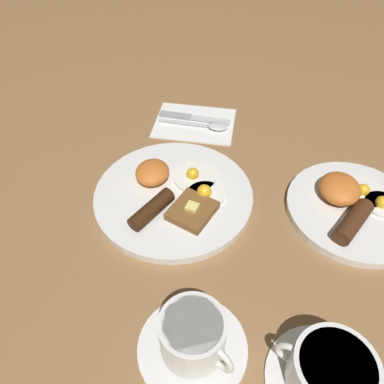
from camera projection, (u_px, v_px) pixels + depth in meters
The scene contains 8 objects.
ground_plane at pixel (174, 198), 0.69m from camera, with size 3.00×3.00×0.00m, color olive.
breakfast_plate_near at pixel (173, 194), 0.68m from camera, with size 0.29×0.29×0.05m.
breakfast_plate_far at pixel (353, 206), 0.66m from camera, with size 0.24×0.24×0.05m.
teacup_near at pixel (193, 338), 0.47m from camera, with size 0.15×0.15×0.08m.
teacup_far at pixel (329, 375), 0.45m from camera, with size 0.15×0.15×0.07m.
napkin at pixel (194, 123), 0.85m from camera, with size 0.14×0.18×0.01m, color white.
knife at pixel (190, 117), 0.85m from camera, with size 0.03×0.16×0.01m.
spoon at pixel (210, 126), 0.83m from camera, with size 0.03×0.16×0.01m.
Camera 1 is at (0.45, 0.11, 0.50)m, focal length 35.00 mm.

